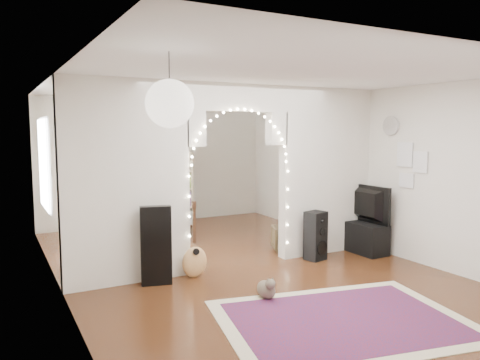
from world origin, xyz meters
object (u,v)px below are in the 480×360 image
acoustic_guitar (194,250)px  floor_speaker (316,236)px  media_console (360,236)px  dining_chair_left (143,254)px  dining_table (151,204)px  dining_chair_right (286,238)px  bookcase (155,190)px

acoustic_guitar → floor_speaker: size_ratio=1.18×
media_console → dining_chair_left: dining_chair_left is taller
dining_table → dining_chair_left: 1.92m
acoustic_guitar → dining_chair_right: (1.92, 0.60, -0.18)m
dining_chair_right → acoustic_guitar: bearing=-139.3°
floor_speaker → dining_table: 3.08m
dining_table → dining_chair_right: bearing=-39.9°
bookcase → floor_speaker: bearing=-82.1°
dining_table → dining_chair_right: size_ratio=2.70×
floor_speaker → bookcase: bearing=98.9°
dining_chair_right → media_console: bearing=-5.8°
media_console → dining_table: size_ratio=0.80×
acoustic_guitar → dining_chair_right: size_ratio=1.95×
media_console → dining_chair_right: media_console is taller
floor_speaker → bookcase: bookcase is taller
dining_chair_left → dining_chair_right: (2.47, 0.00, -0.04)m
media_console → bookcase: bearing=125.2°
floor_speaker → dining_chair_left: floor_speaker is taller
media_console → dining_chair_left: (-3.55, 0.60, 0.00)m
acoustic_guitar → dining_chair_left: size_ratio=1.63×
bookcase → dining_chair_left: bearing=-126.7°
bookcase → dining_chair_left: (-1.10, -2.79, -0.54)m
acoustic_guitar → dining_chair_left: acoustic_guitar is taller
acoustic_guitar → bookcase: bearing=91.8°
dining_table → acoustic_guitar: bearing=-88.9°
acoustic_guitar → dining_table: size_ratio=0.72×
bookcase → dining_chair_right: 3.16m
floor_speaker → bookcase: size_ratio=0.48×
floor_speaker → dining_table: floor_speaker is taller
dining_table → bookcase: bearing=71.9°
acoustic_guitar → dining_chair_right: bearing=28.5°
dining_chair_left → floor_speaker: bearing=-34.2°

